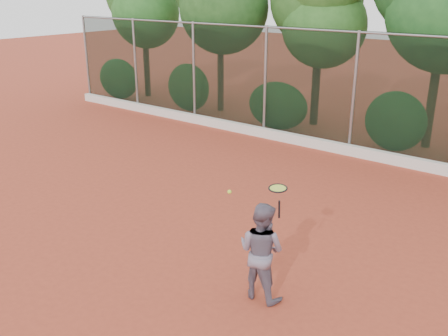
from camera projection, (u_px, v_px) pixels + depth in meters
The scene contains 6 objects.
ground at pixel (192, 244), 9.52m from camera, with size 80.00×80.00×0.00m, color #A73E27.
concrete_curb at pixel (346, 149), 14.53m from camera, with size 24.00×0.20×0.30m, color silver.
tennis_player at pixel (261, 251), 7.66m from camera, with size 0.78×0.60×1.60m, color slate.
chainlink_fence at pixel (354, 90), 14.08m from camera, with size 24.09×0.09×3.50m.
tennis_racket at pixel (278, 191), 7.07m from camera, with size 0.33×0.33×0.52m.
tennis_ball_in_flight at pixel (230, 192), 8.30m from camera, with size 0.07×0.07×0.07m.
Camera 1 is at (5.67, -6.30, 4.62)m, focal length 40.00 mm.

